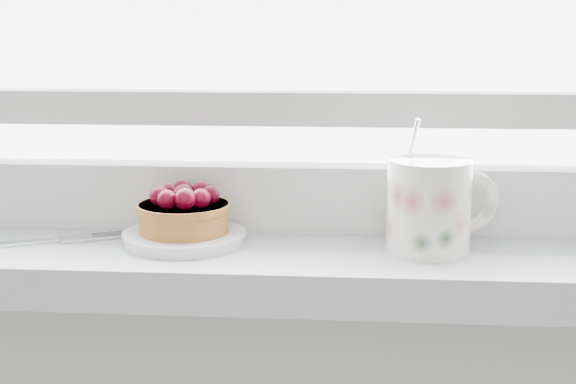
# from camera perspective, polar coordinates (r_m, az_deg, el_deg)

# --- Properties ---
(saucer) EXTENTS (0.12, 0.12, 0.01)m
(saucer) POSITION_cam_1_polar(r_m,az_deg,el_deg) (0.81, -7.36, -3.24)
(saucer) COLOR silver
(saucer) RESTS_ON windowsill
(raspberry_tart) EXTENTS (0.09, 0.09, 0.05)m
(raspberry_tart) POSITION_cam_1_polar(r_m,az_deg,el_deg) (0.81, -7.41, -1.38)
(raspberry_tart) COLOR brown
(raspberry_tart) RESTS_ON saucer
(floral_mug) EXTENTS (0.12, 0.10, 0.13)m
(floral_mug) POSITION_cam_1_polar(r_m,az_deg,el_deg) (0.78, 10.18, -0.86)
(floral_mug) COLOR white
(floral_mug) RESTS_ON windowsill
(fork) EXTENTS (0.19, 0.10, 0.00)m
(fork) POSITION_cam_1_polar(r_m,az_deg,el_deg) (0.85, -18.46, -3.46)
(fork) COLOR silver
(fork) RESTS_ON windowsill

